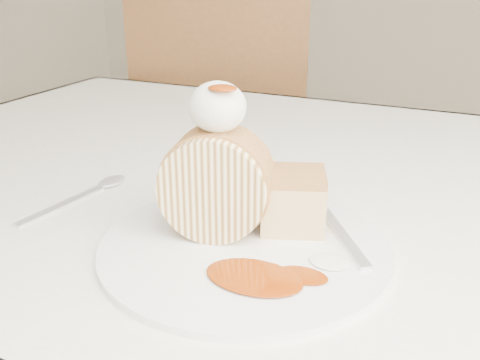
% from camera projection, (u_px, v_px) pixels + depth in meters
% --- Properties ---
extents(table, '(1.40, 0.90, 0.75)m').
position_uv_depth(table, '(296.00, 234.00, 0.77)').
color(table, white).
rests_on(table, ground).
extents(chair_far, '(0.56, 0.56, 0.97)m').
position_uv_depth(chair_far, '(226.00, 139.00, 1.54)').
color(chair_far, brown).
rests_on(chair_far, ground).
extents(plate, '(0.38, 0.38, 0.01)m').
position_uv_depth(plate, '(245.00, 246.00, 0.54)').
color(plate, white).
rests_on(plate, table).
extents(roulade_slice, '(0.12, 0.08, 0.11)m').
position_uv_depth(roulade_slice, '(216.00, 184.00, 0.54)').
color(roulade_slice, '#FFEDB1').
rests_on(roulade_slice, plate).
extents(cake_chunk, '(0.08, 0.08, 0.05)m').
position_uv_depth(cake_chunk, '(293.00, 204.00, 0.56)').
color(cake_chunk, '#B88545').
rests_on(cake_chunk, plate).
extents(whipped_cream, '(0.06, 0.06, 0.05)m').
position_uv_depth(whipped_cream, '(217.00, 107.00, 0.52)').
color(whipped_cream, white).
rests_on(whipped_cream, roulade_slice).
extents(caramel_drizzle, '(0.03, 0.02, 0.01)m').
position_uv_depth(caramel_drizzle, '(222.00, 81.00, 0.49)').
color(caramel_drizzle, '#812C05').
rests_on(caramel_drizzle, whipped_cream).
extents(caramel_pool, '(0.11, 0.09, 0.00)m').
position_uv_depth(caramel_pool, '(254.00, 277.00, 0.48)').
color(caramel_pool, '#812C05').
rests_on(caramel_pool, plate).
extents(fork, '(0.12, 0.16, 0.00)m').
position_uv_depth(fork, '(343.00, 237.00, 0.55)').
color(fork, silver).
rests_on(fork, plate).
extents(spoon, '(0.04, 0.16, 0.00)m').
position_uv_depth(spoon, '(62.00, 206.00, 0.64)').
color(spoon, silver).
rests_on(spoon, table).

